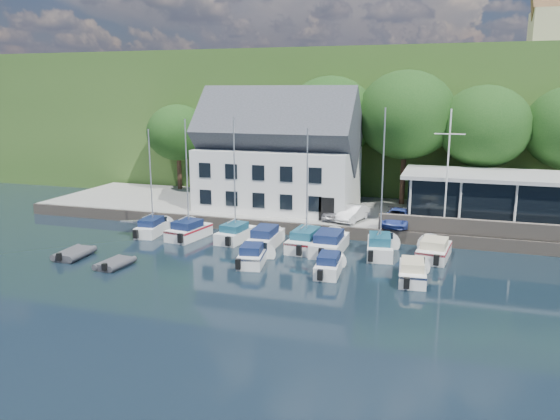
# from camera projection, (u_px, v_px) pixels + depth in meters

# --- Properties ---
(ground) EXTENTS (180.00, 180.00, 0.00)m
(ground) POSITION_uv_depth(u_px,v_px,m) (304.00, 283.00, 33.66)
(ground) COLOR black
(ground) RESTS_ON ground
(quay) EXTENTS (60.00, 13.00, 1.00)m
(quay) POSITION_uv_depth(u_px,v_px,m) (354.00, 215.00, 49.84)
(quay) COLOR gray
(quay) RESTS_ON ground
(quay_face) EXTENTS (60.00, 0.30, 1.00)m
(quay_face) POSITION_uv_depth(u_px,v_px,m) (340.00, 233.00, 43.79)
(quay_face) COLOR #6B6156
(quay_face) RESTS_ON ground
(hillside) EXTENTS (160.00, 75.00, 16.00)m
(hillside) POSITION_uv_depth(u_px,v_px,m) (403.00, 113.00, 89.66)
(hillside) COLOR #355821
(hillside) RESTS_ON ground
(field_patch) EXTENTS (50.00, 30.00, 0.30)m
(field_patch) POSITION_uv_depth(u_px,v_px,m) (458.00, 64.00, 92.99)
(field_patch) COLOR #5C6733
(field_patch) RESTS_ON hillside
(harbor_building) EXTENTS (14.40, 8.20, 8.70)m
(harbor_building) POSITION_uv_depth(u_px,v_px,m) (278.00, 161.00, 49.95)
(harbor_building) COLOR silver
(harbor_building) RESTS_ON quay
(club_pavilion) EXTENTS (13.20, 7.20, 4.10)m
(club_pavilion) POSITION_uv_depth(u_px,v_px,m) (485.00, 198.00, 44.64)
(club_pavilion) COLOR black
(club_pavilion) RESTS_ON quay
(seawall) EXTENTS (18.00, 0.50, 1.20)m
(seawall) POSITION_uv_depth(u_px,v_px,m) (501.00, 229.00, 40.37)
(seawall) COLOR #6B6156
(seawall) RESTS_ON quay
(gangway) EXTENTS (1.20, 6.00, 1.40)m
(gangway) POSITION_uv_depth(u_px,v_px,m) (147.00, 229.00, 46.93)
(gangway) COLOR silver
(gangway) RESTS_ON ground
(car_silver) EXTENTS (1.60, 3.67, 1.23)m
(car_silver) POSITION_uv_depth(u_px,v_px,m) (334.00, 212.00, 46.24)
(car_silver) COLOR #A5A4A9
(car_silver) RESTS_ON quay
(car_white) EXTENTS (2.39, 4.18, 1.30)m
(car_white) POSITION_uv_depth(u_px,v_px,m) (353.00, 213.00, 45.44)
(car_white) COLOR silver
(car_white) RESTS_ON quay
(car_dgrey) EXTENTS (1.73, 3.85, 1.09)m
(car_dgrey) POSITION_uv_depth(u_px,v_px,m) (394.00, 217.00, 44.45)
(car_dgrey) COLOR #323238
(car_dgrey) RESTS_ON quay
(car_blue) EXTENTS (1.97, 4.26, 1.42)m
(car_blue) POSITION_uv_depth(u_px,v_px,m) (398.00, 217.00, 43.92)
(car_blue) COLOR #33499C
(car_blue) RESTS_ON quay
(flagpole) EXTENTS (2.24, 0.20, 9.34)m
(flagpole) POSITION_uv_depth(u_px,v_px,m) (447.00, 171.00, 41.43)
(flagpole) COLOR silver
(flagpole) RESTS_ON quay
(tree_0) EXTENTS (6.76, 6.76, 9.23)m
(tree_0) POSITION_uv_depth(u_px,v_px,m) (178.00, 147.00, 59.56)
(tree_0) COLOR black
(tree_0) RESTS_ON quay
(tree_1) EXTENTS (7.46, 7.46, 10.19)m
(tree_1) POSITION_uv_depth(u_px,v_px,m) (256.00, 145.00, 56.89)
(tree_1) COLOR black
(tree_1) RESTS_ON quay
(tree_2) EXTENTS (8.84, 8.84, 12.08)m
(tree_2) POSITION_uv_depth(u_px,v_px,m) (330.00, 139.00, 53.33)
(tree_2) COLOR black
(tree_2) RESTS_ON quay
(tree_3) EXTENTS (9.19, 9.19, 12.56)m
(tree_3) POSITION_uv_depth(u_px,v_px,m) (405.00, 138.00, 51.13)
(tree_3) COLOR black
(tree_3) RESTS_ON quay
(tree_4) EXTENTS (8.18, 8.18, 11.18)m
(tree_4) POSITION_uv_depth(u_px,v_px,m) (483.00, 148.00, 49.12)
(tree_4) COLOR black
(tree_4) RESTS_ON quay
(boat_r1_0) EXTENTS (2.38, 6.14, 8.50)m
(boat_r1_0) POSITION_uv_depth(u_px,v_px,m) (151.00, 183.00, 44.46)
(boat_r1_0) COLOR white
(boat_r1_0) RESTS_ON ground
(boat_r1_1) EXTENTS (3.10, 5.98, 9.26)m
(boat_r1_1) POSITION_uv_depth(u_px,v_px,m) (187.00, 181.00, 43.05)
(boat_r1_1) COLOR white
(boat_r1_1) RESTS_ON ground
(boat_r1_2) EXTENTS (2.62, 5.83, 8.90)m
(boat_r1_2) POSITION_uv_depth(u_px,v_px,m) (235.00, 185.00, 42.33)
(boat_r1_2) COLOR white
(boat_r1_2) RESTS_ON ground
(boat_r1_3) EXTENTS (2.09, 6.65, 1.57)m
(boat_r1_3) POSITION_uv_depth(u_px,v_px,m) (266.00, 236.00, 41.53)
(boat_r1_3) COLOR white
(boat_r1_3) RESTS_ON ground
(boat_r1_4) EXTENTS (2.48, 7.07, 9.41)m
(boat_r1_4) POSITION_uv_depth(u_px,v_px,m) (307.00, 187.00, 40.27)
(boat_r1_4) COLOR white
(boat_r1_4) RESTS_ON ground
(boat_r1_5) EXTENTS (2.27, 7.00, 1.57)m
(boat_r1_5) POSITION_uv_depth(u_px,v_px,m) (330.00, 241.00, 40.24)
(boat_r1_5) COLOR white
(boat_r1_5) RESTS_ON ground
(boat_r1_6) EXTENTS (2.77, 6.39, 9.59)m
(boat_r1_6) POSITION_uv_depth(u_px,v_px,m) (382.00, 190.00, 38.46)
(boat_r1_6) COLOR white
(boat_r1_6) RESTS_ON ground
(boat_r1_7) EXTENTS (2.78, 5.97, 1.48)m
(boat_r1_7) POSITION_uv_depth(u_px,v_px,m) (434.00, 248.00, 38.56)
(boat_r1_7) COLOR white
(boat_r1_7) RESTS_ON ground
(boat_r2_2) EXTENTS (2.55, 5.17, 1.43)m
(boat_r2_2) POSITION_uv_depth(u_px,v_px,m) (253.00, 254.00, 37.30)
(boat_r2_2) COLOR white
(boat_r2_2) RESTS_ON ground
(boat_r2_3) EXTENTS (1.91, 5.30, 1.37)m
(boat_r2_3) POSITION_uv_depth(u_px,v_px,m) (329.00, 263.00, 35.44)
(boat_r2_3) COLOR white
(boat_r2_3) RESTS_ON ground
(boat_r2_4) EXTENTS (2.22, 5.70, 1.38)m
(boat_r2_4) POSITION_uv_depth(u_px,v_px,m) (413.00, 270.00, 34.11)
(boat_r2_4) COLOR white
(boat_r2_4) RESTS_ON ground
(dinghy_0) EXTENTS (2.02, 3.24, 0.74)m
(dinghy_0) POSITION_uv_depth(u_px,v_px,m) (74.00, 252.00, 38.84)
(dinghy_0) COLOR #38393D
(dinghy_0) RESTS_ON ground
(dinghy_1) EXTENTS (1.91, 2.92, 0.65)m
(dinghy_1) POSITION_uv_depth(u_px,v_px,m) (115.00, 262.00, 36.74)
(dinghy_1) COLOR #38393D
(dinghy_1) RESTS_ON ground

